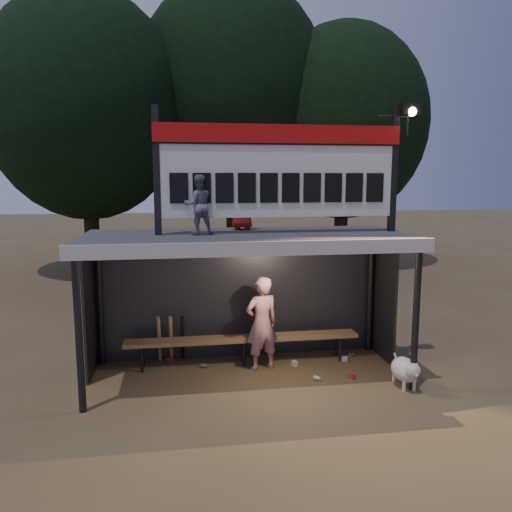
# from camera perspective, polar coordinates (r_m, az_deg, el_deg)

# --- Properties ---
(ground) EXTENTS (80.00, 80.00, 0.00)m
(ground) POSITION_cam_1_polar(r_m,az_deg,el_deg) (8.30, -0.97, -13.53)
(ground) COLOR brown
(ground) RESTS_ON ground
(player) EXTENTS (0.66, 0.53, 1.58)m
(player) POSITION_cam_1_polar(r_m,az_deg,el_deg) (8.33, 0.67, -7.70)
(player) COLOR silver
(player) RESTS_ON ground
(child_a) EXTENTS (0.48, 0.40, 0.90)m
(child_a) POSITION_cam_1_polar(r_m,az_deg,el_deg) (7.55, -6.59, 5.81)
(child_a) COLOR slate
(child_a) RESTS_ON dugout_shelter
(child_b) EXTENTS (0.52, 0.43, 0.92)m
(child_b) POSITION_cam_1_polar(r_m,az_deg,el_deg) (8.26, -1.58, 6.20)
(child_b) COLOR maroon
(child_b) RESTS_ON dugout_shelter
(dugout_shelter) EXTENTS (5.10, 2.08, 2.32)m
(dugout_shelter) POSITION_cam_1_polar(r_m,az_deg,el_deg) (8.03, -1.24, -0.58)
(dugout_shelter) COLOR #3C3C3E
(dugout_shelter) RESTS_ON ground
(scoreboard_assembly) EXTENTS (4.10, 0.27, 1.99)m
(scoreboard_assembly) POSITION_cam_1_polar(r_m,az_deg,el_deg) (7.77, 3.12, 10.04)
(scoreboard_assembly) COLOR black
(scoreboard_assembly) RESTS_ON dugout_shelter
(bench) EXTENTS (4.00, 0.35, 0.48)m
(bench) POSITION_cam_1_polar(r_m,az_deg,el_deg) (8.66, -1.48, -9.51)
(bench) COLOR olive
(bench) RESTS_ON ground
(tree_left) EXTENTS (6.46, 6.46, 9.27)m
(tree_left) POSITION_cam_1_polar(r_m,az_deg,el_deg) (18.01, -18.88, 15.88)
(tree_left) COLOR black
(tree_left) RESTS_ON ground
(tree_mid) EXTENTS (7.22, 7.22, 10.36)m
(tree_mid) POSITION_cam_1_polar(r_m,az_deg,el_deg) (19.45, -2.76, 17.70)
(tree_mid) COLOR black
(tree_mid) RESTS_ON ground
(tree_right) EXTENTS (6.08, 6.08, 8.72)m
(tree_right) POSITION_cam_1_polar(r_m,az_deg,el_deg) (19.20, 9.97, 14.76)
(tree_right) COLOR black
(tree_right) RESTS_ON ground
(dog) EXTENTS (0.36, 0.81, 0.49)m
(dog) POSITION_cam_1_polar(r_m,az_deg,el_deg) (8.11, 16.72, -12.35)
(dog) COLOR silver
(dog) RESTS_ON ground
(bats) EXTENTS (0.47, 0.33, 0.84)m
(bats) POSITION_cam_1_polar(r_m,az_deg,el_deg) (8.86, -9.70, -9.23)
(bats) COLOR #936944
(bats) RESTS_ON ground
(litter) EXTENTS (3.35, 1.31, 0.08)m
(litter) POSITION_cam_1_polar(r_m,az_deg,el_deg) (8.71, 3.74, -12.18)
(litter) COLOR #A72D1C
(litter) RESTS_ON ground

